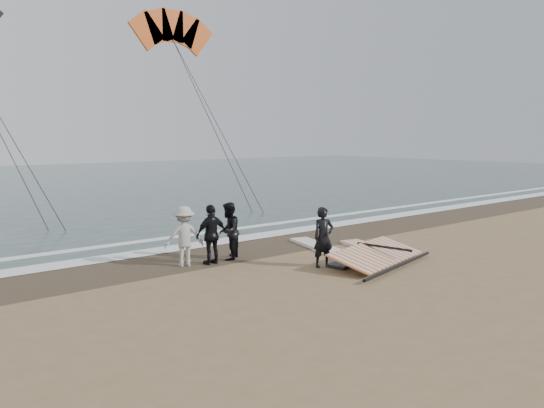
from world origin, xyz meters
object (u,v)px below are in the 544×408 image
at_px(board_cream, 316,245).
at_px(sail_rig, 371,257).
at_px(board_white, 370,248).
at_px(man_main, 323,237).

xyz_separation_m(board_cream, sail_rig, (-0.32, -2.60, 0.14)).
bearing_deg(board_cream, board_white, -37.64).
bearing_deg(sail_rig, board_white, 41.56).
xyz_separation_m(man_main, board_white, (2.74, 0.67, -0.78)).
bearing_deg(man_main, sail_rig, -8.35).
xyz_separation_m(man_main, board_cream, (1.66, 2.03, -0.78)).
bearing_deg(board_cream, man_main, -115.38).
bearing_deg(board_white, man_main, -152.92).
bearing_deg(board_cream, sail_rig, -83.12).
height_order(man_main, sail_rig, man_main).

